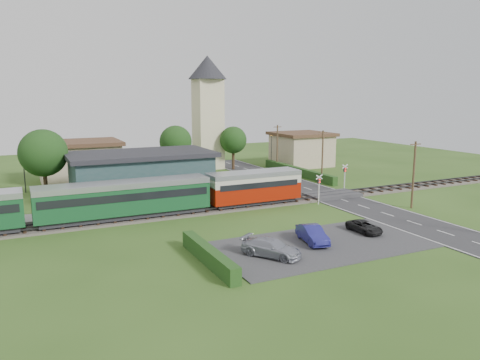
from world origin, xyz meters
name	(u,v)px	position (x,y,z in m)	size (l,w,h in m)	color
ground	(265,210)	(0.00, 0.00, 0.00)	(120.00, 120.00, 0.00)	#2D4C19
railway_track	(256,205)	(0.00, 2.00, 0.11)	(76.00, 3.20, 0.49)	#4C443D
road	(343,200)	(10.00, 0.00, 0.03)	(6.00, 70.00, 0.05)	#28282B
car_park	(321,245)	(-1.50, -12.00, 0.04)	(17.00, 9.00, 0.08)	#333335
crossing_deck	(332,195)	(10.00, 2.00, 0.23)	(6.20, 3.40, 0.45)	#333335
platform	(156,207)	(-10.00, 5.20, 0.23)	(30.00, 3.00, 0.45)	gray
equipment_hut	(74,200)	(-18.00, 5.20, 1.75)	(2.30, 2.30, 2.55)	beige
station_building	(141,175)	(-10.00, 10.99, 2.69)	(16.00, 9.00, 5.30)	#234342
train	(89,201)	(-17.00, 2.00, 2.18)	(43.20, 2.90, 3.40)	#232328
church_tower	(208,104)	(5.00, 28.00, 10.23)	(6.00, 6.00, 17.60)	beige
house_west	(80,161)	(-15.00, 25.00, 2.79)	(10.80, 8.80, 5.50)	tan
house_east	(301,149)	(20.00, 24.00, 2.80)	(8.80, 8.80, 5.50)	tan
hedge_carpark	(209,256)	(-11.00, -12.00, 0.60)	(0.80, 9.00, 1.20)	#193814
hedge_roadside	(298,171)	(14.20, 16.00, 0.60)	(0.80, 18.00, 1.20)	#193814
hedge_station	(133,185)	(-10.00, 15.50, 0.65)	(22.00, 0.80, 1.30)	#193814
tree_a	(43,153)	(-20.00, 14.00, 5.38)	(5.20, 5.20, 8.00)	#332316
tree_b	(176,142)	(-2.00, 23.00, 5.02)	(4.60, 4.60, 7.34)	#332316
tree_c	(233,140)	(8.00, 25.00, 4.65)	(4.20, 4.20, 6.78)	#332316
utility_pole_b	(414,174)	(14.20, -6.00, 3.63)	(1.40, 0.22, 7.00)	#473321
utility_pole_c	(322,156)	(14.20, 10.00, 3.63)	(1.40, 0.22, 7.00)	#473321
utility_pole_d	(277,147)	(14.20, 22.00, 3.63)	(1.40, 0.22, 7.00)	#473321
crossing_signal_near	(319,185)	(6.40, -0.41, 2.14)	(0.84, 0.28, 3.28)	silver
crossing_signal_far	(345,173)	(13.60, 4.39, 2.14)	(0.84, 0.28, 3.28)	silver
streetlamp_west	(24,168)	(-22.00, 20.00, 3.04)	(0.30, 0.30, 5.15)	#3F3F47
streetlamp_east	(272,147)	(16.00, 27.00, 3.04)	(0.30, 0.30, 5.15)	#3F3F47
car_on_road	(264,172)	(9.29, 17.10, 0.66)	(1.44, 3.57, 1.22)	#2B3A9F
car_park_blue	(312,234)	(-1.84, -11.30, 0.75)	(1.43, 4.09, 1.35)	navy
car_park_silver	(271,248)	(-6.40, -12.72, 0.74)	(1.84, 4.54, 1.32)	#9597A5
car_park_dark	(364,227)	(3.77, -10.91, 0.57)	(1.62, 3.52, 0.98)	black
pedestrian_near	(204,193)	(-4.70, 5.21, 1.20)	(0.54, 0.36, 1.49)	gray
pedestrian_far	(105,201)	(-15.12, 4.98, 1.37)	(0.89, 0.69, 1.83)	gray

